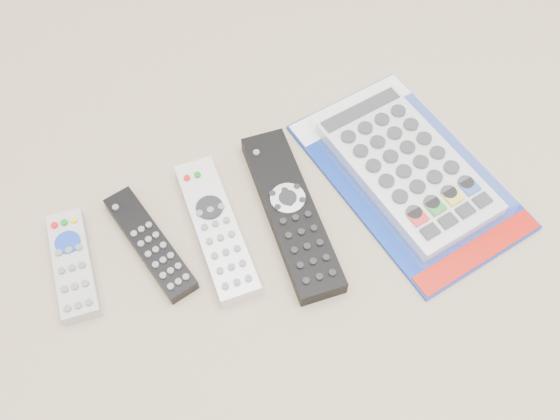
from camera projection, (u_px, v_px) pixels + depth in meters
name	position (u px, v px, depth m)	size (l,w,h in m)	color
remote_small_grey	(73.00, 265.00, 0.78)	(0.07, 0.15, 0.02)	#A8A8AA
remote_slim_black	(150.00, 244.00, 0.80)	(0.07, 0.18, 0.02)	black
remote_silver_dvd	(216.00, 228.00, 0.81)	(0.07, 0.21, 0.02)	silver
remote_large_black	(291.00, 212.00, 0.82)	(0.09, 0.26, 0.03)	black
jumbo_remote_packaged	(408.00, 166.00, 0.85)	(0.23, 0.34, 0.04)	navy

